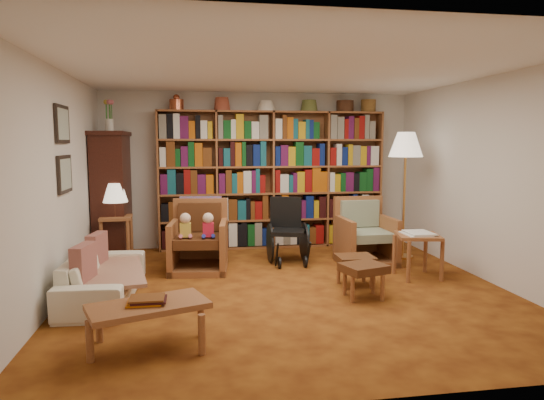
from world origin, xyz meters
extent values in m
plane|color=#965317|center=(0.00, 0.00, 0.00)|extent=(5.00, 5.00, 0.00)
plane|color=white|center=(0.00, 0.00, 2.50)|extent=(5.00, 5.00, 0.00)
plane|color=silver|center=(0.00, 2.50, 1.25)|extent=(5.00, 0.00, 5.00)
plane|color=silver|center=(0.00, -2.50, 1.25)|extent=(5.00, 0.00, 5.00)
plane|color=silver|center=(-2.50, 0.00, 1.25)|extent=(0.00, 5.00, 5.00)
plane|color=silver|center=(2.50, 0.00, 1.25)|extent=(0.00, 5.00, 5.00)
cube|color=#9B5C30|center=(0.20, 2.34, 1.10)|extent=(3.60, 0.30, 2.20)
cube|color=#3B1810|center=(-2.25, 2.00, 0.90)|extent=(0.45, 0.90, 1.80)
cube|color=#3B1810|center=(-2.25, 2.00, 1.83)|extent=(0.50, 0.95, 0.06)
cylinder|color=white|center=(-2.25, 2.00, 1.95)|extent=(0.12, 0.12, 0.18)
cube|color=black|center=(-2.48, 0.30, 1.90)|extent=(0.03, 0.52, 0.42)
cube|color=gray|center=(-2.46, 0.30, 1.90)|extent=(0.01, 0.44, 0.34)
cube|color=black|center=(-2.48, 0.30, 1.35)|extent=(0.03, 0.52, 0.42)
cube|color=gray|center=(-2.46, 0.30, 1.35)|extent=(0.01, 0.44, 0.34)
imported|color=#EEE6CA|center=(-2.05, 0.01, 0.25)|extent=(1.71, 0.72, 0.49)
cube|color=beige|center=(-2.00, 0.01, 0.30)|extent=(0.94, 1.44, 0.04)
cube|color=maroon|center=(-2.18, 0.36, 0.45)|extent=(0.19, 0.40, 0.39)
cube|color=maroon|center=(-2.18, -0.34, 0.45)|extent=(0.19, 0.42, 0.40)
cube|color=#9B5C30|center=(-2.15, 1.61, 0.65)|extent=(0.45, 0.45, 0.04)
cylinder|color=#9B5C30|center=(-2.33, 1.43, 0.31)|extent=(0.05, 0.05, 0.63)
cylinder|color=#9B5C30|center=(-1.97, 1.43, 0.31)|extent=(0.05, 0.05, 0.63)
cylinder|color=#9B5C30|center=(-2.33, 1.78, 0.31)|extent=(0.05, 0.05, 0.63)
cylinder|color=#9B5C30|center=(-1.97, 1.78, 0.31)|extent=(0.05, 0.05, 0.63)
cylinder|color=#C98D40|center=(-2.15, 1.61, 0.77)|extent=(0.12, 0.12, 0.19)
cone|color=#F3E3C7|center=(-2.15, 1.61, 1.01)|extent=(0.35, 0.35, 0.27)
cube|color=#9B5C30|center=(-1.01, 1.00, 0.04)|extent=(0.83, 0.85, 0.08)
cube|color=#9B5C30|center=(-1.35, 1.00, 0.33)|extent=(0.16, 0.78, 0.66)
cube|color=#9B5C30|center=(-0.67, 1.00, 0.33)|extent=(0.16, 0.78, 0.66)
cube|color=#9B5C30|center=(-1.01, 1.35, 0.47)|extent=(0.75, 0.16, 0.93)
cube|color=#532D16|center=(-1.01, 0.97, 0.41)|extent=(0.65, 0.71, 0.12)
cube|color=#532D16|center=(-1.01, 1.27, 0.68)|extent=(0.59, 0.17, 0.39)
cube|color=#AC2E64|center=(-1.01, 1.38, 0.75)|extent=(0.58, 0.12, 0.41)
cube|color=#9B5C30|center=(1.33, 1.04, 0.04)|extent=(0.76, 0.79, 0.08)
cube|color=#9B5C30|center=(1.00, 1.04, 0.33)|extent=(0.10, 0.77, 0.65)
cube|color=#9B5C30|center=(1.66, 1.04, 0.33)|extent=(0.10, 0.77, 0.65)
cube|color=#9B5C30|center=(1.33, 1.38, 0.46)|extent=(0.74, 0.11, 0.92)
cube|color=gray|center=(1.33, 1.01, 0.41)|extent=(0.59, 0.66, 0.12)
cube|color=gray|center=(1.33, 1.31, 0.67)|extent=(0.57, 0.12, 0.39)
cube|color=black|center=(0.25, 1.21, 0.45)|extent=(0.56, 0.56, 0.06)
cube|color=black|center=(0.25, 1.43, 0.70)|extent=(0.44, 0.18, 0.45)
cylinder|color=black|center=(0.00, 1.31, 0.28)|extent=(0.03, 0.56, 0.56)
cylinder|color=black|center=(0.50, 1.31, 0.28)|extent=(0.03, 0.56, 0.56)
cylinder|color=black|center=(0.07, 0.93, 0.08)|extent=(0.03, 0.16, 0.16)
cylinder|color=black|center=(0.43, 0.93, 0.08)|extent=(0.03, 0.16, 0.16)
cylinder|color=#C98D40|center=(1.98, 1.26, 0.02)|extent=(0.31, 0.31, 0.03)
cylinder|color=#C98D40|center=(1.98, 1.26, 0.78)|extent=(0.03, 0.03, 1.56)
cone|color=#F3E3C7|center=(1.98, 1.26, 1.67)|extent=(0.49, 0.49, 0.36)
cube|color=#9B5C30|center=(1.72, 0.23, 0.53)|extent=(0.61, 0.61, 0.04)
cylinder|color=#9B5C30|center=(1.50, 0.02, 0.26)|extent=(0.05, 0.05, 0.51)
cylinder|color=#9B5C30|center=(1.93, 0.02, 0.26)|extent=(0.05, 0.05, 0.51)
cylinder|color=#9B5C30|center=(1.50, 0.45, 0.26)|extent=(0.05, 0.05, 0.51)
cylinder|color=#9B5C30|center=(1.93, 0.45, 0.26)|extent=(0.05, 0.05, 0.51)
cube|color=white|center=(1.72, 0.23, 0.57)|extent=(0.37, 0.44, 0.03)
cube|color=#532D16|center=(0.82, 0.00, 0.32)|extent=(0.43, 0.37, 0.09)
cylinder|color=#9B5C30|center=(0.65, -0.13, 0.14)|extent=(0.04, 0.04, 0.28)
cylinder|color=#9B5C30|center=(0.98, -0.13, 0.14)|extent=(0.04, 0.04, 0.28)
cylinder|color=#9B5C30|center=(0.65, 0.13, 0.14)|extent=(0.04, 0.04, 0.28)
cylinder|color=#9B5C30|center=(0.98, 0.13, 0.14)|extent=(0.04, 0.04, 0.28)
cube|color=#532D16|center=(0.76, -0.45, 0.33)|extent=(0.54, 0.49, 0.09)
cylinder|color=#9B5C30|center=(0.59, -0.59, 0.15)|extent=(0.04, 0.04, 0.29)
cylinder|color=#9B5C30|center=(0.93, -0.59, 0.15)|extent=(0.04, 0.04, 0.29)
cylinder|color=#9B5C30|center=(0.59, -0.32, 0.15)|extent=(0.04, 0.04, 0.29)
cylinder|color=#9B5C30|center=(0.93, -0.32, 0.15)|extent=(0.04, 0.04, 0.29)
cube|color=#9B5C30|center=(-1.45, -1.42, 0.36)|extent=(1.06, 0.77, 0.05)
cylinder|color=#9B5C30|center=(-1.88, -1.61, 0.17)|extent=(0.06, 0.06, 0.33)
cylinder|color=#9B5C30|center=(-1.02, -1.61, 0.17)|extent=(0.06, 0.06, 0.33)
cylinder|color=#9B5C30|center=(-1.88, -1.23, 0.17)|extent=(0.06, 0.06, 0.33)
cylinder|color=#9B5C30|center=(-1.02, -1.23, 0.17)|extent=(0.06, 0.06, 0.33)
cube|color=brown|center=(-1.45, -1.42, 0.41)|extent=(0.34, 0.30, 0.05)
camera|label=1|loc=(-1.06, -5.39, 1.70)|focal=32.00mm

